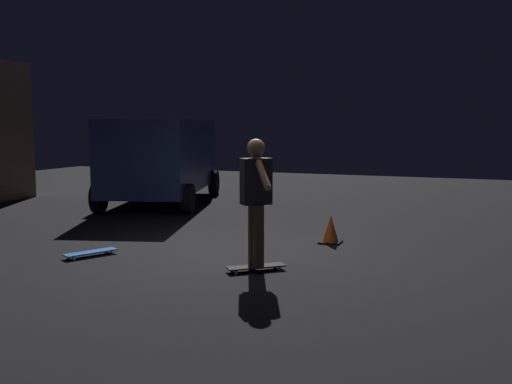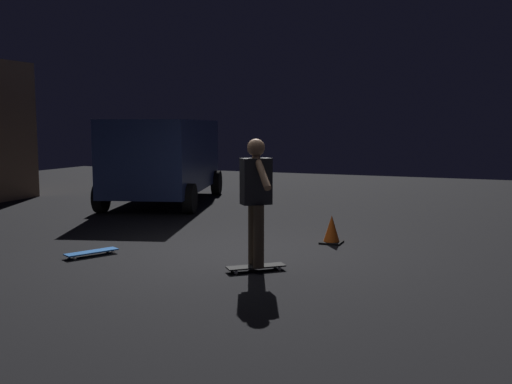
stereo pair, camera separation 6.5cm
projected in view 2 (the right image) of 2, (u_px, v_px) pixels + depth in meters
The scene contains 6 objects.
ground_plane at pixel (231, 254), 8.57m from camera, with size 28.00×28.00×0.00m, color black.
parked_van at pixel (165, 156), 14.11m from camera, with size 4.95×3.30×2.03m.
skateboard_ridden at pixel (256, 267), 7.55m from camera, with size 0.66×0.72×0.07m.
skateboard_spare at pixel (92, 252), 8.41m from camera, with size 0.79×0.53×0.07m.
skater at pixel (256, 193), 7.43m from camera, with size 0.80×0.71×1.67m.
traffic_cone at pixel (332, 230), 9.31m from camera, with size 0.34×0.34×0.46m.
Camera 2 is at (-7.64, -3.52, 1.92)m, focal length 40.23 mm.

